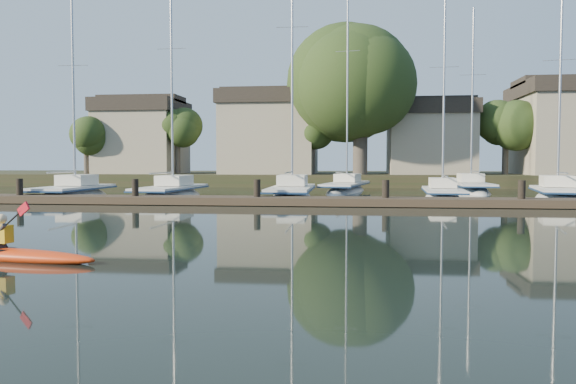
# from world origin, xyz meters

# --- Properties ---
(ground) EXTENTS (160.00, 160.00, 0.00)m
(ground) POSITION_xyz_m (0.00, 0.00, 0.00)
(ground) COLOR black
(ground) RESTS_ON ground
(kayak) EXTENTS (4.16, 1.23, 1.32)m
(kayak) POSITION_xyz_m (-5.45, -1.48, 0.16)
(kayak) COLOR red
(kayak) RESTS_ON ground
(dock) EXTENTS (34.00, 2.00, 1.80)m
(dock) POSITION_xyz_m (0.00, 14.00, 0.20)
(dock) COLOR #413025
(dock) RESTS_ON ground
(sailboat_0) EXTENTS (2.49, 8.26, 13.03)m
(sailboat_0) POSITION_xyz_m (-14.17, 17.79, -0.21)
(sailboat_0) COLOR silver
(sailboat_0) RESTS_ON ground
(sailboat_1) EXTENTS (2.55, 9.04, 14.66)m
(sailboat_1) POSITION_xyz_m (-8.85, 18.93, -0.20)
(sailboat_1) COLOR silver
(sailboat_1) RESTS_ON ground
(sailboat_2) EXTENTS (2.51, 9.87, 16.27)m
(sailboat_2) POSITION_xyz_m (-1.89, 18.74, -0.20)
(sailboat_2) COLOR silver
(sailboat_2) RESTS_ON ground
(sailboat_3) EXTENTS (2.55, 7.85, 12.46)m
(sailboat_3) POSITION_xyz_m (6.34, 19.16, -0.19)
(sailboat_3) COLOR silver
(sailboat_3) RESTS_ON ground
(sailboat_4) EXTENTS (3.62, 7.92, 12.98)m
(sailboat_4) POSITION_xyz_m (12.31, 19.13, -0.21)
(sailboat_4) COLOR silver
(sailboat_4) RESTS_ON ground
(sailboat_6) EXTENTS (3.78, 10.53, 16.41)m
(sailboat_6) POSITION_xyz_m (0.99, 26.43, -0.19)
(sailboat_6) COLOR silver
(sailboat_6) RESTS_ON ground
(sailboat_7) EXTENTS (2.53, 8.53, 13.63)m
(sailboat_7) POSITION_xyz_m (9.32, 26.54, -0.20)
(sailboat_7) COLOR silver
(sailboat_7) RESTS_ON ground
(shore) EXTENTS (90.00, 25.25, 12.75)m
(shore) POSITION_xyz_m (1.61, 40.29, 3.23)
(shore) COLOR #222E17
(shore) RESTS_ON ground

